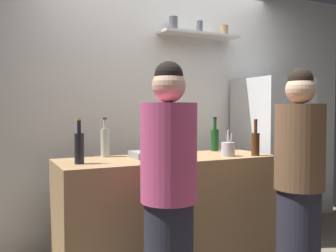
# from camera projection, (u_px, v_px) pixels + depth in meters

# --- Properties ---
(back_wall_assembly) EXTENTS (4.80, 0.32, 2.60)m
(back_wall_assembly) POSITION_uv_depth(u_px,v_px,m) (159.00, 109.00, 3.70)
(back_wall_assembly) COLOR white
(back_wall_assembly) RESTS_ON ground
(refrigerator) EXTENTS (0.57, 0.67, 1.62)m
(refrigerator) POSITION_uv_depth(u_px,v_px,m) (271.00, 158.00, 3.83)
(refrigerator) COLOR silver
(refrigerator) RESTS_ON ground
(counter) EXTENTS (1.74, 0.61, 0.92)m
(counter) POSITION_uv_depth(u_px,v_px,m) (168.00, 215.00, 3.00)
(counter) COLOR #9E7A51
(counter) RESTS_ON ground
(baking_pan) EXTENTS (0.34, 0.24, 0.05)m
(baking_pan) POSITION_uv_depth(u_px,v_px,m) (153.00, 154.00, 2.98)
(baking_pan) COLOR gray
(baking_pan) RESTS_ON counter
(utensil_holder) EXTENTS (0.11, 0.11, 0.22)m
(utensil_holder) POSITION_uv_depth(u_px,v_px,m) (228.00, 149.00, 3.06)
(utensil_holder) COLOR #B2B2B7
(utensil_holder) RESTS_ON counter
(wine_bottle_pale_glass) EXTENTS (0.07, 0.07, 0.32)m
(wine_bottle_pale_glass) POSITION_uv_depth(u_px,v_px,m) (105.00, 142.00, 3.01)
(wine_bottle_pale_glass) COLOR #B2BFB2
(wine_bottle_pale_glass) RESTS_ON counter
(wine_bottle_amber_glass) EXTENTS (0.07, 0.07, 0.30)m
(wine_bottle_amber_glass) POSITION_uv_depth(u_px,v_px,m) (255.00, 143.00, 3.09)
(wine_bottle_amber_glass) COLOR #472814
(wine_bottle_amber_glass) RESTS_ON counter
(wine_bottle_dark_glass) EXTENTS (0.07, 0.07, 0.32)m
(wine_bottle_dark_glass) POSITION_uv_depth(u_px,v_px,m) (79.00, 147.00, 2.61)
(wine_bottle_dark_glass) COLOR black
(wine_bottle_dark_glass) RESTS_ON counter
(wine_bottle_green_glass) EXTENTS (0.07, 0.07, 0.31)m
(wine_bottle_green_glass) POSITION_uv_depth(u_px,v_px,m) (215.00, 139.00, 3.44)
(wine_bottle_green_glass) COLOR #19471E
(wine_bottle_green_glass) RESTS_ON counter
(water_bottle_plastic) EXTENTS (0.08, 0.08, 0.21)m
(water_bottle_plastic) POSITION_uv_depth(u_px,v_px,m) (166.00, 143.00, 3.22)
(water_bottle_plastic) COLOR silver
(water_bottle_plastic) RESTS_ON counter
(person_brown_jacket) EXTENTS (0.34, 0.34, 1.59)m
(person_brown_jacket) POSITION_uv_depth(u_px,v_px,m) (299.00, 185.00, 2.60)
(person_brown_jacket) COLOR #262633
(person_brown_jacket) RESTS_ON ground
(person_pink_top) EXTENTS (0.34, 0.34, 1.59)m
(person_pink_top) POSITION_uv_depth(u_px,v_px,m) (169.00, 196.00, 2.25)
(person_pink_top) COLOR #262633
(person_pink_top) RESTS_ON ground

